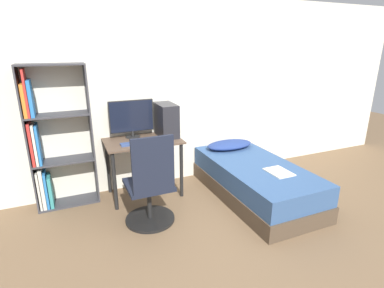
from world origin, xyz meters
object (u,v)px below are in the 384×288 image
Objects in this scene: bookshelf at (49,145)px; office_chair at (151,191)px; pc_tower at (166,120)px; bed at (255,180)px; monitor at (132,118)px; keyboard at (138,143)px.

office_chair is (0.95, -0.85, -0.39)m from bookshelf.
pc_tower is at bearing -3.35° from bookshelf.
office_chair reaches higher than bed.
monitor is (0.04, 0.89, 0.61)m from office_chair.
monitor is at bearing 87.62° from office_chair.
bookshelf is 1.01m from keyboard.
bed is 1.76m from monitor.
keyboard is (0.03, 0.58, 0.36)m from office_chair.
bookshelf is at bearing 176.65° from pc_tower.
monitor is at bearing 88.06° from keyboard.
bookshelf is at bearing 161.80° from bed.
bed is 4.34× the size of pc_tower.
pc_tower reaches higher than keyboard.
bookshelf is 4.10× the size of keyboard.
monitor is at bearing 149.25° from bed.
keyboard is at bearing -91.94° from monitor.
monitor reaches higher than pc_tower.
office_chair is 2.46× the size of pc_tower.
pc_tower reaches higher than office_chair.
bookshelf is 2.98× the size of monitor.
pc_tower is at bearing 23.40° from keyboard.
office_chair is 1.06m from pc_tower.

